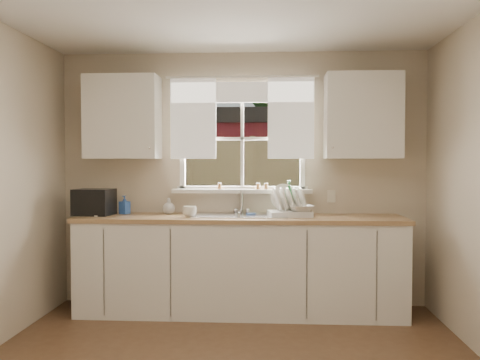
# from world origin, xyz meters

# --- Properties ---
(room_walls) EXTENTS (3.62, 4.02, 2.50)m
(room_walls) POSITION_xyz_m (0.00, -0.07, 1.24)
(room_walls) COLOR beige
(room_walls) RESTS_ON ground
(window) EXTENTS (1.38, 0.16, 1.06)m
(window) POSITION_xyz_m (0.00, 2.00, 1.49)
(window) COLOR white
(window) RESTS_ON room_walls
(curtains) EXTENTS (1.50, 0.03, 0.81)m
(curtains) POSITION_xyz_m (0.00, 1.95, 1.93)
(curtains) COLOR white
(curtains) RESTS_ON room_walls
(base_cabinets) EXTENTS (3.00, 0.62, 0.87)m
(base_cabinets) POSITION_xyz_m (0.00, 1.68, 0.43)
(base_cabinets) COLOR white
(base_cabinets) RESTS_ON ground
(countertop) EXTENTS (3.04, 0.65, 0.04)m
(countertop) POSITION_xyz_m (0.00, 1.68, 0.89)
(countertop) COLOR #A77F53
(countertop) RESTS_ON base_cabinets
(upper_cabinet_left) EXTENTS (0.70, 0.33, 0.80)m
(upper_cabinet_left) POSITION_xyz_m (-1.15, 1.82, 1.85)
(upper_cabinet_left) COLOR white
(upper_cabinet_left) RESTS_ON room_walls
(upper_cabinet_right) EXTENTS (0.70, 0.33, 0.80)m
(upper_cabinet_right) POSITION_xyz_m (1.15, 1.82, 1.85)
(upper_cabinet_right) COLOR white
(upper_cabinet_right) RESTS_ON room_walls
(wall_outlet) EXTENTS (0.08, 0.01, 0.12)m
(wall_outlet) POSITION_xyz_m (0.88, 1.99, 1.08)
(wall_outlet) COLOR beige
(wall_outlet) RESTS_ON room_walls
(sill_jars) EXTENTS (0.50, 0.04, 0.06)m
(sill_jars) POSITION_xyz_m (0.06, 1.94, 1.18)
(sill_jars) COLOR brown
(sill_jars) RESTS_ON window
(backyard) EXTENTS (20.00, 10.00, 6.13)m
(backyard) POSITION_xyz_m (0.58, 8.42, 3.46)
(backyard) COLOR #335421
(backyard) RESTS_ON ground
(sink) EXTENTS (0.88, 0.52, 0.40)m
(sink) POSITION_xyz_m (0.00, 1.71, 0.84)
(sink) COLOR #B7B7BC
(sink) RESTS_ON countertop
(dish_rack) EXTENTS (0.43, 0.35, 0.30)m
(dish_rack) POSITION_xyz_m (0.46, 1.70, 1.00)
(dish_rack) COLOR white
(dish_rack) RESTS_ON countertop
(bowl) EXTENTS (0.28, 0.28, 0.06)m
(bowl) POSITION_xyz_m (0.57, 1.66, 0.99)
(bowl) COLOR silver
(bowl) RESTS_ON dish_rack
(soap_bottle_a) EXTENTS (0.15, 0.16, 0.33)m
(soap_bottle_a) POSITION_xyz_m (0.46, 1.86, 1.08)
(soap_bottle_a) COLOR #2F9146
(soap_bottle_a) RESTS_ON countertop
(soap_bottle_b) EXTENTS (0.11, 0.11, 0.18)m
(soap_bottle_b) POSITION_xyz_m (-1.14, 1.83, 1.00)
(soap_bottle_b) COLOR blue
(soap_bottle_b) RESTS_ON countertop
(soap_bottle_c) EXTENTS (0.13, 0.13, 0.15)m
(soap_bottle_c) POSITION_xyz_m (-0.71, 1.86, 0.99)
(soap_bottle_c) COLOR beige
(soap_bottle_c) RESTS_ON countertop
(saucer) EXTENTS (0.17, 0.17, 0.01)m
(saucer) POSITION_xyz_m (-1.32, 1.64, 0.92)
(saucer) COLOR silver
(saucer) RESTS_ON countertop
(cup) EXTENTS (0.14, 0.14, 0.10)m
(cup) POSITION_xyz_m (-0.46, 1.58, 0.96)
(cup) COLOR white
(cup) RESTS_ON countertop
(black_appliance) EXTENTS (0.36, 0.32, 0.25)m
(black_appliance) POSITION_xyz_m (-1.40, 1.71, 1.03)
(black_appliance) COLOR black
(black_appliance) RESTS_ON countertop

